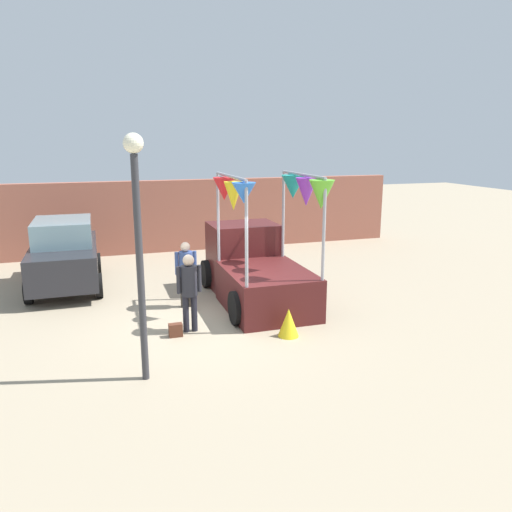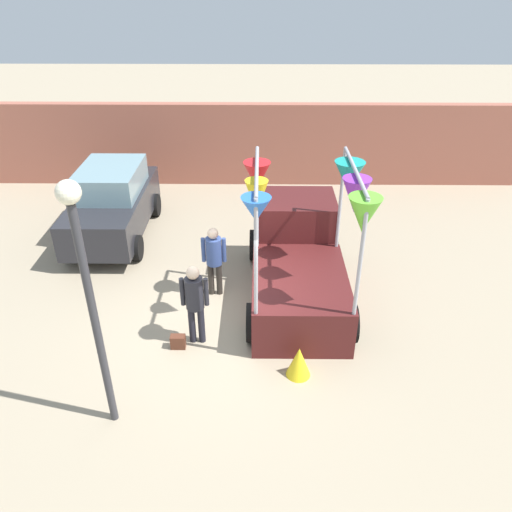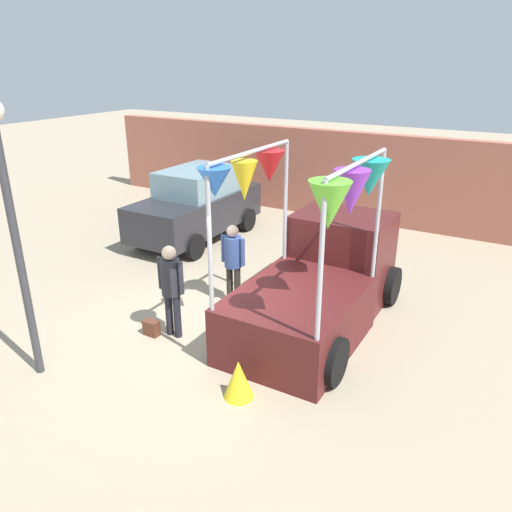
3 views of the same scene
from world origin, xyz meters
TOP-DOWN VIEW (x-y plane):
  - ground_plane at (0.00, 0.00)m, footprint 60.00×60.00m
  - vendor_truck at (1.50, 1.42)m, footprint 2.41×4.09m
  - parked_car at (-3.20, 4.01)m, footprint 1.88×4.00m
  - person_customer at (-0.53, -0.36)m, footprint 0.53×0.34m
  - person_vendor at (-0.31, 1.26)m, footprint 0.53×0.34m
  - handbag at (-0.88, -0.56)m, footprint 0.28×0.16m
  - street_lamp at (-1.66, -2.28)m, footprint 0.32×0.32m
  - brick_boundary_wall at (0.00, 7.76)m, footprint 18.00×0.36m
  - folded_kite_bundle_sunflower at (1.38, -1.26)m, footprint 0.56×0.56m

SIDE VIEW (x-z plane):
  - ground_plane at x=0.00m, z-range 0.00..0.00m
  - handbag at x=-0.88m, z-range 0.00..0.28m
  - folded_kite_bundle_sunflower at x=1.38m, z-range 0.00..0.60m
  - vendor_truck at x=1.50m, z-range -0.70..2.56m
  - parked_car at x=-3.20m, z-range 0.00..1.88m
  - person_vendor at x=-0.31m, z-range 0.17..1.79m
  - person_customer at x=-0.53m, z-range 0.18..1.87m
  - brick_boundary_wall at x=0.00m, z-range 0.00..2.60m
  - street_lamp at x=-1.66m, z-range 0.61..4.74m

